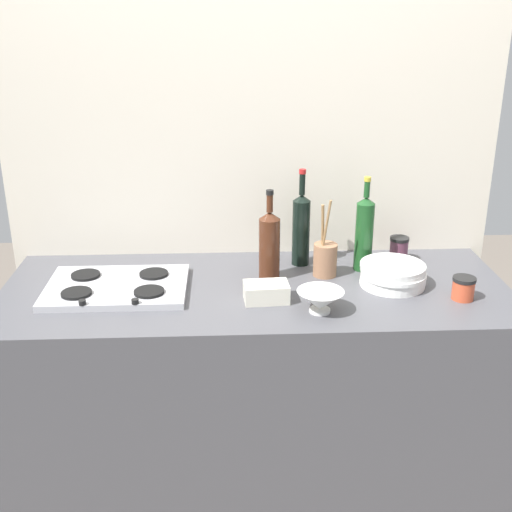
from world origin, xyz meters
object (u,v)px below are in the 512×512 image
(wine_bottle_mid_left, at_px, (301,228))
(condiment_jar_rear, at_px, (463,288))
(stovetop_hob, at_px, (117,287))
(plate_stack, at_px, (393,275))
(wine_bottle_leftmost, at_px, (364,233))
(butter_dish, at_px, (266,292))
(utensil_crock, at_px, (325,259))
(wine_bottle_mid_right, at_px, (269,245))
(condiment_jar_front, at_px, (399,249))
(mixing_bowl, at_px, (320,300))

(wine_bottle_mid_left, relative_size, condiment_jar_rear, 4.71)
(stovetop_hob, distance_m, condiment_jar_rear, 1.19)
(condiment_jar_rear, bearing_deg, plate_stack, 149.30)
(stovetop_hob, distance_m, wine_bottle_leftmost, 0.92)
(stovetop_hob, relative_size, butter_dish, 3.26)
(plate_stack, distance_m, wine_bottle_leftmost, 0.20)
(plate_stack, xyz_separation_m, utensil_crock, (-0.23, 0.10, 0.03))
(condiment_jar_rear, bearing_deg, wine_bottle_mid_right, 162.30)
(plate_stack, relative_size, butter_dish, 1.59)
(butter_dish, xyz_separation_m, condiment_jar_front, (0.54, 0.34, 0.02))
(stovetop_hob, xyz_separation_m, wine_bottle_mid_left, (0.67, 0.22, 0.13))
(plate_stack, xyz_separation_m, wine_bottle_leftmost, (-0.08, 0.16, 0.11))
(condiment_jar_front, bearing_deg, wine_bottle_mid_right, -163.75)
(mixing_bowl, bearing_deg, utensil_crock, 78.81)
(wine_bottle_mid_right, bearing_deg, utensil_crock, 5.71)
(stovetop_hob, height_order, wine_bottle_mid_right, wine_bottle_mid_right)
(condiment_jar_front, bearing_deg, mixing_bowl, -130.47)
(mixing_bowl, bearing_deg, plate_stack, 34.73)
(wine_bottle_mid_right, relative_size, mixing_bowl, 2.17)
(butter_dish, bearing_deg, mixing_bowl, -28.87)
(wine_bottle_mid_left, bearing_deg, condiment_jar_rear, -33.73)
(mixing_bowl, distance_m, condiment_jar_front, 0.57)
(condiment_jar_rear, bearing_deg, wine_bottle_mid_left, 146.27)
(wine_bottle_leftmost, bearing_deg, plate_stack, -63.31)
(stovetop_hob, xyz_separation_m, wine_bottle_mid_right, (0.54, 0.08, 0.12))
(wine_bottle_mid_right, distance_m, butter_dish, 0.21)
(wine_bottle_mid_right, xyz_separation_m, utensil_crock, (0.21, 0.02, -0.07))
(wine_bottle_leftmost, distance_m, wine_bottle_mid_left, 0.24)
(stovetop_hob, bearing_deg, wine_bottle_mid_left, 18.34)
(wine_bottle_leftmost, distance_m, condiment_jar_front, 0.20)
(stovetop_hob, relative_size, condiment_jar_front, 4.99)
(wine_bottle_mid_right, distance_m, mixing_bowl, 0.33)
(butter_dish, height_order, utensil_crock, utensil_crock)
(wine_bottle_mid_right, distance_m, condiment_jar_rear, 0.68)
(plate_stack, height_order, butter_dish, plate_stack)
(stovetop_hob, bearing_deg, wine_bottle_mid_right, 8.79)
(wine_bottle_mid_left, bearing_deg, wine_bottle_leftmost, -15.84)
(butter_dish, distance_m, condiment_jar_rear, 0.67)
(mixing_bowl, relative_size, condiment_jar_rear, 1.95)
(stovetop_hob, distance_m, utensil_crock, 0.76)
(stovetop_hob, distance_m, wine_bottle_mid_left, 0.72)
(stovetop_hob, bearing_deg, condiment_jar_front, 12.48)
(wine_bottle_mid_right, xyz_separation_m, butter_dish, (-0.02, -0.19, -0.10))
(condiment_jar_front, bearing_deg, utensil_crock, -157.23)
(plate_stack, distance_m, wine_bottle_mid_left, 0.39)
(mixing_bowl, bearing_deg, condiment_jar_front, 49.53)
(wine_bottle_leftmost, height_order, utensil_crock, wine_bottle_leftmost)
(stovetop_hob, bearing_deg, utensil_crock, 7.94)
(wine_bottle_mid_right, bearing_deg, stovetop_hob, -171.21)
(stovetop_hob, bearing_deg, condiment_jar_rear, -5.90)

